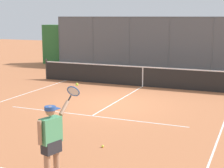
# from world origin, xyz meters

# --- Properties ---
(ground_plane) EXTENTS (60.00, 60.00, 0.00)m
(ground_plane) POSITION_xyz_m (0.00, 0.00, 0.00)
(ground_plane) COLOR #B76B42
(court_line_markings) EXTENTS (8.40, 10.12, 0.01)m
(court_line_markings) POSITION_xyz_m (0.00, 2.10, 0.00)
(court_line_markings) COLOR white
(court_line_markings) RESTS_ON ground
(fence_backdrop) EXTENTS (18.10, 1.37, 3.27)m
(fence_backdrop) POSITION_xyz_m (0.00, -9.42, 1.35)
(fence_backdrop) COLOR #565B60
(fence_backdrop) RESTS_ON ground
(tennis_net) EXTENTS (10.79, 0.09, 1.07)m
(tennis_net) POSITION_xyz_m (0.00, -3.75, 0.49)
(tennis_net) COLOR #2D2D2D
(tennis_net) RESTS_ON ground
(tennis_player) EXTENTS (0.38, 1.35, 1.85)m
(tennis_player) POSITION_xyz_m (-1.34, 6.40, 0.90)
(tennis_player) COLOR black
(tennis_player) RESTS_ON ground
(tennis_ball_by_sideline) EXTENTS (0.07, 0.07, 0.07)m
(tennis_ball_by_sideline) POSITION_xyz_m (-1.53, 4.33, 0.03)
(tennis_ball_by_sideline) COLOR #D6E042
(tennis_ball_by_sideline) RESTS_ON ground
(tennis_ball_mid_court) EXTENTS (0.07, 0.07, 0.07)m
(tennis_ball_mid_court) POSITION_xyz_m (1.94, -0.79, 0.03)
(tennis_ball_mid_court) COLOR #C1D138
(tennis_ball_mid_court) RESTS_ON ground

